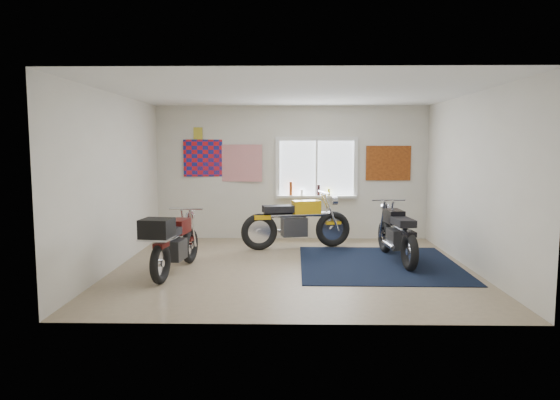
{
  "coord_description": "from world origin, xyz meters",
  "views": [
    {
      "loc": [
        -0.06,
        -7.65,
        1.89
      ],
      "look_at": [
        -0.2,
        0.4,
        1.02
      ],
      "focal_mm": 32.0,
      "sensor_mm": 36.0,
      "label": 1
    }
  ],
  "objects_px": {
    "navy_rug": "(378,264)",
    "maroon_tourer": "(172,243)",
    "yellow_triumph": "(296,224)",
    "black_chrome_bike": "(397,235)"
  },
  "relations": [
    {
      "from": "navy_rug",
      "to": "black_chrome_bike",
      "type": "height_order",
      "value": "black_chrome_bike"
    },
    {
      "from": "navy_rug",
      "to": "yellow_triumph",
      "type": "height_order",
      "value": "yellow_triumph"
    },
    {
      "from": "yellow_triumph",
      "to": "black_chrome_bike",
      "type": "height_order",
      "value": "yellow_triumph"
    },
    {
      "from": "black_chrome_bike",
      "to": "yellow_triumph",
      "type": "bearing_deg",
      "value": 53.07
    },
    {
      "from": "maroon_tourer",
      "to": "yellow_triumph",
      "type": "bearing_deg",
      "value": -35.57
    },
    {
      "from": "yellow_triumph",
      "to": "maroon_tourer",
      "type": "bearing_deg",
      "value": -147.18
    },
    {
      "from": "navy_rug",
      "to": "maroon_tourer",
      "type": "height_order",
      "value": "maroon_tourer"
    },
    {
      "from": "navy_rug",
      "to": "yellow_triumph",
      "type": "bearing_deg",
      "value": 136.11
    },
    {
      "from": "navy_rug",
      "to": "black_chrome_bike",
      "type": "relative_size",
      "value": 1.35
    },
    {
      "from": "navy_rug",
      "to": "maroon_tourer",
      "type": "relative_size",
      "value": 1.42
    }
  ]
}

